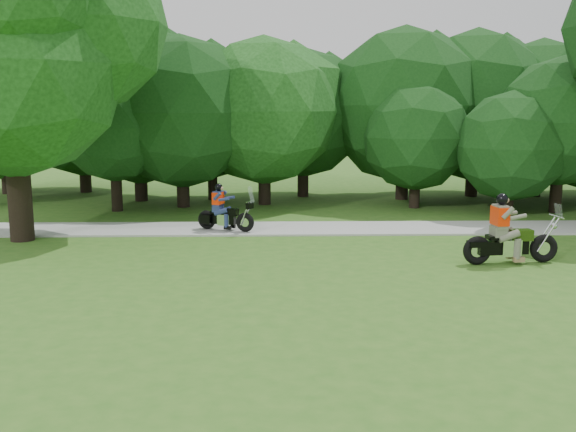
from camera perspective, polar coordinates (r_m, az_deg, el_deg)
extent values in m
plane|color=#32651D|center=(13.04, 12.77, -7.85)|extent=(100.00, 100.00, 0.00)
cube|color=#A4A49F|center=(20.65, 7.47, -1.08)|extent=(60.00, 2.20, 0.06)
cylinder|color=black|center=(25.16, 11.19, 2.29)|extent=(0.41, 0.41, 1.39)
sphere|color=#103710|center=(24.98, 11.34, 6.94)|extent=(4.15, 4.15, 4.15)
cylinder|color=black|center=(25.54, -2.10, 3.05)|extent=(0.49, 0.49, 1.80)
sphere|color=#174313|center=(25.36, -2.14, 9.31)|extent=(5.81, 5.81, 5.81)
cylinder|color=black|center=(25.17, -9.32, 2.77)|extent=(0.49, 0.49, 1.75)
sphere|color=#103710|center=(24.99, -9.49, 9.08)|extent=(5.83, 5.83, 5.83)
cylinder|color=black|center=(31.30, -23.71, 3.47)|extent=(0.50, 0.50, 1.80)
sphere|color=#103710|center=(31.16, -24.08, 8.72)|extent=(6.06, 6.06, 6.06)
cylinder|color=black|center=(24.38, 18.96, 1.46)|extent=(0.40, 0.40, 1.18)
sphere|color=#103710|center=(24.20, 19.21, 5.86)|extent=(3.96, 3.96, 3.96)
cylinder|color=black|center=(24.71, -15.00, 2.49)|extent=(0.41, 0.41, 1.80)
sphere|color=#103710|center=(24.54, -15.23, 7.68)|extent=(4.11, 4.11, 4.11)
cylinder|color=black|center=(28.94, 16.03, 3.47)|extent=(0.52, 0.52, 1.80)
sphere|color=#103710|center=(28.79, 16.31, 9.42)|extent=(6.47, 6.47, 6.47)
cylinder|color=black|center=(27.05, -6.71, 3.14)|extent=(0.40, 0.40, 1.59)
sphere|color=#103710|center=(26.89, -6.80, 7.62)|extent=(4.06, 4.06, 4.06)
cylinder|color=black|center=(30.58, -17.59, 3.71)|extent=(0.51, 0.51, 1.80)
sphere|color=#103710|center=(30.43, -17.87, 9.21)|extent=(6.26, 6.26, 6.26)
cylinder|color=black|center=(25.50, 22.74, 2.28)|extent=(0.43, 0.43, 1.80)
sphere|color=#103710|center=(25.33, 23.10, 7.73)|extent=(4.70, 4.70, 4.70)
cylinder|color=black|center=(27.16, -12.95, 3.21)|extent=(0.52, 0.52, 1.80)
sphere|color=#103710|center=(26.99, -13.19, 9.54)|extent=(6.46, 6.46, 6.46)
cylinder|color=black|center=(27.34, 10.11, 3.35)|extent=(0.52, 0.52, 1.80)
sphere|color=#103710|center=(27.17, 10.30, 9.65)|extent=(6.47, 6.47, 6.47)
cylinder|color=black|center=(29.83, 21.14, 3.37)|extent=(0.50, 0.50, 1.80)
sphere|color=#103710|center=(29.68, 21.48, 8.82)|extent=(5.96, 5.96, 5.96)
cylinder|color=black|center=(27.74, 1.34, 3.59)|extent=(0.47, 0.47, 1.80)
sphere|color=#103710|center=(27.58, 1.37, 9.14)|extent=(5.48, 5.48, 5.48)
cylinder|color=black|center=(20.05, -22.89, 3.88)|extent=(0.68, 0.68, 4.20)
sphere|color=#174313|center=(20.00, -23.45, 12.17)|extent=(6.40, 6.40, 6.40)
sphere|color=#174313|center=(20.28, -18.03, 15.85)|extent=(5.12, 5.12, 5.12)
torus|color=black|center=(16.55, 16.46, -2.95)|extent=(0.74, 0.29, 0.72)
torus|color=black|center=(17.33, 21.77, -2.68)|extent=(0.74, 0.29, 0.72)
cube|color=black|center=(16.82, 18.54, -2.68)|extent=(1.28, 0.39, 0.33)
cube|color=silver|center=(16.90, 19.08, -2.65)|extent=(0.53, 0.40, 0.41)
cube|color=black|center=(16.96, 19.99, -1.59)|extent=(0.57, 0.37, 0.27)
cube|color=black|center=(16.70, 18.16, -1.80)|extent=(0.57, 0.39, 0.10)
cylinder|color=silver|center=(17.28, 21.97, -1.51)|extent=(0.56, 0.11, 0.86)
cylinder|color=silver|center=(17.33, 22.77, -0.04)|extent=(0.11, 0.66, 0.04)
cube|color=#555848|center=(16.68, 18.19, -1.31)|extent=(0.35, 0.43, 0.25)
cube|color=#555848|center=(16.62, 18.32, -0.05)|extent=(0.32, 0.46, 0.58)
cube|color=#FF2C05|center=(16.62, 18.32, 0.02)|extent=(0.35, 0.51, 0.45)
sphere|color=black|center=(16.57, 18.50, 1.43)|extent=(0.29, 0.29, 0.29)
torus|color=black|center=(20.29, -7.23, -0.33)|extent=(0.62, 0.38, 0.60)
torus|color=black|center=(19.71, -3.84, -0.57)|extent=(0.62, 0.38, 0.60)
cube|color=black|center=(20.06, -5.97, -0.30)|extent=(0.96, 0.55, 0.27)
cube|color=silver|center=(20.00, -5.63, -0.32)|extent=(0.49, 0.42, 0.34)
cube|color=black|center=(19.86, -5.09, 0.37)|extent=(0.51, 0.40, 0.22)
cube|color=black|center=(20.07, -6.25, 0.35)|extent=(0.51, 0.42, 0.09)
cylinder|color=silver|center=(19.65, -3.76, 0.28)|extent=(0.33, 0.16, 0.77)
cylinder|color=silver|center=(19.53, -3.38, 1.32)|extent=(0.23, 0.52, 0.03)
cube|color=black|center=(20.10, -7.38, -0.30)|extent=(0.37, 0.23, 0.29)
cube|color=black|center=(20.43, -6.88, -0.13)|extent=(0.37, 0.23, 0.29)
cube|color=navy|center=(20.05, -6.25, 0.68)|extent=(0.36, 0.40, 0.20)
cube|color=navy|center=(20.00, -6.23, 1.55)|extent=(0.34, 0.42, 0.48)
cube|color=#FF2C05|center=(19.99, -6.23, 1.60)|extent=(0.38, 0.46, 0.38)
sphere|color=black|center=(19.94, -6.18, 2.56)|extent=(0.24, 0.24, 0.24)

